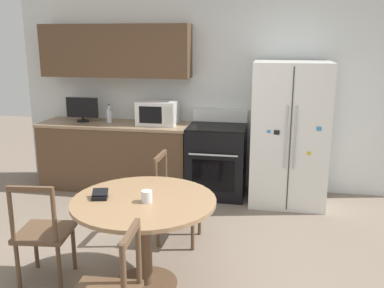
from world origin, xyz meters
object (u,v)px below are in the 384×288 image
at_px(countertop_tv, 82,108).
at_px(candle_glass, 147,197).
at_px(microwave, 158,113).
at_px(wallet, 100,195).
at_px(oven_range, 217,160).
at_px(dining_chair_left, 43,233).
at_px(refrigerator, 289,134).
at_px(counter_bottle, 109,116).
at_px(dining_chair_far, 177,200).

height_order(countertop_tv, candle_glass, countertop_tv).
relative_size(microwave, wallet, 3.36).
height_order(oven_range, microwave, microwave).
height_order(oven_range, wallet, oven_range).
height_order(oven_range, dining_chair_left, oven_range).
distance_m(refrigerator, microwave, 1.70).
xyz_separation_m(microwave, wallet, (0.16, -2.33, -0.26)).
distance_m(microwave, dining_chair_left, 2.47).
xyz_separation_m(countertop_tv, wallet, (1.21, -2.33, -0.29)).
xyz_separation_m(refrigerator, oven_range, (-0.89, 0.06, -0.40)).
bearing_deg(dining_chair_left, countertop_tv, 99.79).
distance_m(counter_bottle, wallet, 2.49).
bearing_deg(candle_glass, microwave, 103.13).
height_order(dining_chair_left, candle_glass, dining_chair_left).
height_order(countertop_tv, counter_bottle, countertop_tv).
height_order(refrigerator, candle_glass, refrigerator).
height_order(candle_glass, wallet, candle_glass).
bearing_deg(countertop_tv, wallet, -62.63).
bearing_deg(wallet, microwave, 93.82).
bearing_deg(wallet, candle_glass, -0.11).
bearing_deg(candle_glass, dining_chair_left, -177.41).
height_order(countertop_tv, wallet, countertop_tv).
bearing_deg(candle_glass, counter_bottle, 117.46).
bearing_deg(countertop_tv, dining_chair_far, -41.40).
bearing_deg(refrigerator, dining_chair_left, -131.99).
distance_m(countertop_tv, counter_bottle, 0.39).
bearing_deg(microwave, candle_glass, -76.87).
bearing_deg(dining_chair_far, candle_glass, -0.45).
bearing_deg(refrigerator, oven_range, 176.14).
relative_size(counter_bottle, candle_glass, 2.67).
distance_m(countertop_tv, dining_chair_left, 2.56).
xyz_separation_m(oven_range, microwave, (-0.79, 0.05, 0.59)).
bearing_deg(refrigerator, candle_glass, -117.31).
height_order(microwave, countertop_tv, countertop_tv).
relative_size(candle_glass, wallet, 0.60).
bearing_deg(microwave, oven_range, -3.50).
distance_m(candle_glass, wallet, 0.39).
bearing_deg(microwave, counter_bottle, 178.73).
bearing_deg(wallet, oven_range, 74.33).
bearing_deg(dining_chair_left, refrigerator, 41.21).
xyz_separation_m(countertop_tv, counter_bottle, (0.38, 0.01, -0.09)).
distance_m(oven_range, wallet, 2.39).
xyz_separation_m(refrigerator, dining_chair_far, (-1.11, -1.32, -0.43)).
relative_size(refrigerator, dining_chair_far, 1.93).
xyz_separation_m(refrigerator, dining_chair_left, (-2.03, -2.26, -0.43)).
bearing_deg(oven_range, wallet, -105.67).
xyz_separation_m(countertop_tv, candle_glass, (1.59, -2.33, -0.28)).
relative_size(refrigerator, candle_glass, 18.99).
relative_size(countertop_tv, candle_glass, 4.76).
relative_size(oven_range, microwave, 2.12).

